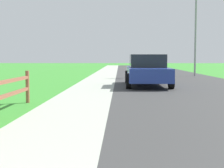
{
  "coord_description": "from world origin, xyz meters",
  "views": [
    {
      "loc": [
        0.28,
        0.46,
        1.35
      ],
      "look_at": [
        0.07,
        9.36,
        0.65
      ],
      "focal_mm": 53.24,
      "sensor_mm": 36.0,
      "label": 1
    }
  ],
  "objects": [
    {
      "name": "ground_plane",
      "position": [
        0.0,
        25.0,
        0.0
      ],
      "size": [
        120.0,
        120.0,
        0.0
      ],
      "primitive_type": "plane",
      "color": "#3A9031"
    },
    {
      "name": "road_asphalt",
      "position": [
        3.5,
        27.0,
        0.0
      ],
      "size": [
        7.0,
        66.0,
        0.01
      ],
      "primitive_type": "cube",
      "color": "#3A3A3A",
      "rests_on": "ground"
    },
    {
      "name": "curb_concrete",
      "position": [
        -3.0,
        27.0,
        0.0
      ],
      "size": [
        6.0,
        66.0,
        0.01
      ],
      "primitive_type": "cube",
      "color": "#AFB5A5",
      "rests_on": "ground"
    },
    {
      "name": "grass_verge",
      "position": [
        -4.5,
        27.0,
        0.01
      ],
      "size": [
        5.0,
        66.0,
        0.0
      ],
      "primitive_type": "cube",
      "color": "#3A9031",
      "rests_on": "ground"
    },
    {
      "name": "parked_suv_blue",
      "position": [
        1.59,
        16.49,
        0.74
      ],
      "size": [
        2.09,
        4.99,
        1.51
      ],
      "color": "navy",
      "rests_on": "ground"
    },
    {
      "name": "street_lamp",
      "position": [
        5.9,
        25.08,
        4.36
      ],
      "size": [
        1.17,
        0.2,
        7.47
      ],
      "color": "gray",
      "rests_on": "ground"
    }
  ]
}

